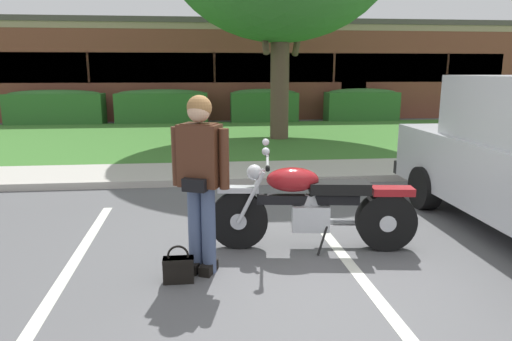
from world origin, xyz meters
The scene contains 14 objects.
ground_plane centered at (0.00, 0.00, 0.00)m, with size 140.00×140.00×0.00m, color #565659.
curb_strip centered at (0.00, 3.59, 0.06)m, with size 60.00×0.20×0.12m, color #B7B2A8.
concrete_walk centered at (0.00, 4.44, 0.04)m, with size 60.00×1.50×0.08m, color #B7B2A8.
grass_lawn centered at (0.00, 8.94, 0.03)m, with size 60.00×7.50×0.06m, color #3D752D.
stall_stripe_0 centered at (-2.52, 0.20, 0.00)m, with size 0.12×4.40×0.01m, color silver.
stall_stripe_1 centered at (0.27, 0.20, 0.00)m, with size 0.12×4.40×0.01m, color silver.
motorcycle centered at (0.07, 0.61, 0.48)m, with size 2.24×0.82×1.18m.
rider_person centered at (-1.21, 0.15, 0.99)m, with size 0.53×0.39×1.70m.
handbag centered at (-1.43, -0.06, 0.14)m, with size 0.28×0.13×0.36m.
hedge_left centered at (-6.47, 12.92, 0.65)m, with size 3.32×0.90×1.24m.
hedge_center_left centered at (-2.75, 12.92, 0.65)m, with size 3.27×0.90×1.24m.
hedge_center_right centered at (0.96, 12.92, 0.65)m, with size 2.45×0.90×1.24m.
hedge_right centered at (4.67, 12.92, 0.65)m, with size 2.71×0.90×1.24m.
brick_building centered at (-0.82, 18.13, 1.92)m, with size 27.49×8.85×3.83m.
Camera 1 is at (-1.13, -4.06, 1.93)m, focal length 32.25 mm.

